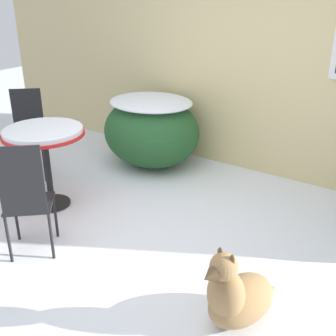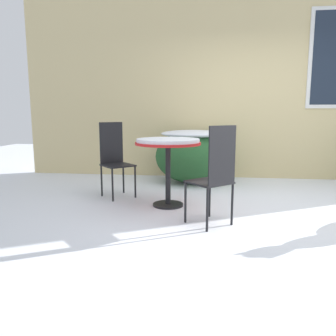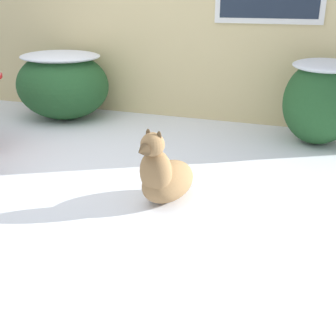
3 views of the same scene
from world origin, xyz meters
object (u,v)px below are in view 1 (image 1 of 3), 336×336
at_px(dog, 236,296).
at_px(patio_chair_far_side, 26,198).
at_px(patio_table, 44,140).
at_px(patio_chair_near_table, 29,131).

bearing_deg(dog, patio_chair_far_side, -156.31).
xyz_separation_m(patio_table, patio_chair_near_table, (-0.78, 0.41, -0.17)).
xyz_separation_m(patio_chair_near_table, patio_chair_far_side, (1.32, -1.08, 0.00)).
distance_m(patio_chair_near_table, patio_chair_far_side, 1.71).
relative_size(patio_table, dog, 1.13).
height_order(patio_chair_near_table, patio_chair_far_side, same).
bearing_deg(patio_table, dog, -10.81).
distance_m(patio_chair_far_side, dog, 1.78).
height_order(patio_table, patio_chair_near_table, patio_chair_near_table).
bearing_deg(dog, patio_chair_near_table, -179.55).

